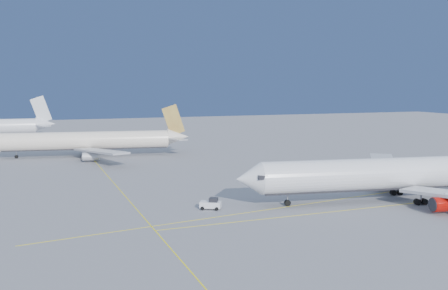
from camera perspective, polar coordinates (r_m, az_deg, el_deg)
ground at (r=104.94m, az=12.07°, el=-5.27°), size 500.00×500.00×0.00m
taxiway_lines at (r=103.38m, az=3.26°, el=-5.30°), size 118.86×140.00×0.02m
airliner_virgin at (r=101.36m, az=20.63°, el=-3.06°), size 68.10×60.54×16.85m
airliner_etihad at (r=158.87m, az=-14.97°, el=0.48°), size 60.90×55.68×15.93m
pushback_tug at (r=88.45m, az=-1.49°, el=-6.74°), size 4.07×3.54×2.05m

